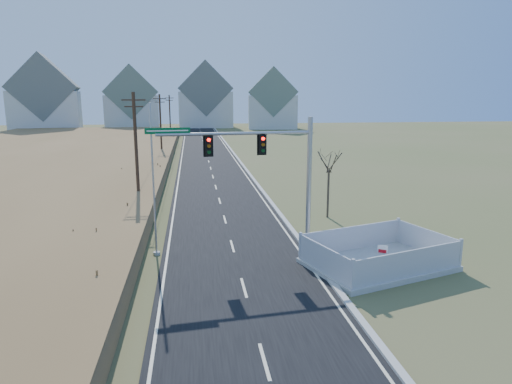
{
  "coord_description": "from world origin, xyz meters",
  "views": [
    {
      "loc": [
        -2.17,
        -21.44,
        8.64
      ],
      "look_at": [
        1.31,
        3.35,
        3.4
      ],
      "focal_mm": 32.0,
      "sensor_mm": 36.0,
      "label": 1
    }
  ],
  "objects_px": {
    "fence_enclosure": "(378,261)",
    "bare_tree": "(329,160)",
    "flagpole": "(154,197)",
    "open_sign": "(382,251)",
    "traffic_signal_mast": "(278,169)"
  },
  "relations": [
    {
      "from": "fence_enclosure",
      "to": "open_sign",
      "type": "bearing_deg",
      "value": 40.51
    },
    {
      "from": "flagpole",
      "to": "bare_tree",
      "type": "bearing_deg",
      "value": 28.89
    },
    {
      "from": "open_sign",
      "to": "fence_enclosure",
      "type": "bearing_deg",
      "value": -88.65
    },
    {
      "from": "fence_enclosure",
      "to": "bare_tree",
      "type": "distance_m",
      "value": 10.75
    },
    {
      "from": "open_sign",
      "to": "bare_tree",
      "type": "distance_m",
      "value": 9.5
    },
    {
      "from": "traffic_signal_mast",
      "to": "fence_enclosure",
      "type": "height_order",
      "value": "traffic_signal_mast"
    },
    {
      "from": "fence_enclosure",
      "to": "flagpole",
      "type": "xyz_separation_m",
      "value": [
        -11.47,
        3.5,
        3.02
      ]
    },
    {
      "from": "traffic_signal_mast",
      "to": "flagpole",
      "type": "bearing_deg",
      "value": 177.67
    },
    {
      "from": "bare_tree",
      "to": "fence_enclosure",
      "type": "bearing_deg",
      "value": -91.88
    },
    {
      "from": "traffic_signal_mast",
      "to": "bare_tree",
      "type": "height_order",
      "value": "traffic_signal_mast"
    },
    {
      "from": "flagpole",
      "to": "open_sign",
      "type": "bearing_deg",
      "value": -9.99
    },
    {
      "from": "fence_enclosure",
      "to": "bare_tree",
      "type": "relative_size",
      "value": 1.55
    },
    {
      "from": "fence_enclosure",
      "to": "bare_tree",
      "type": "bearing_deg",
      "value": 70.47
    },
    {
      "from": "traffic_signal_mast",
      "to": "open_sign",
      "type": "distance_m",
      "value": 7.32
    },
    {
      "from": "fence_enclosure",
      "to": "flagpole",
      "type": "relative_size",
      "value": 0.97
    }
  ]
}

